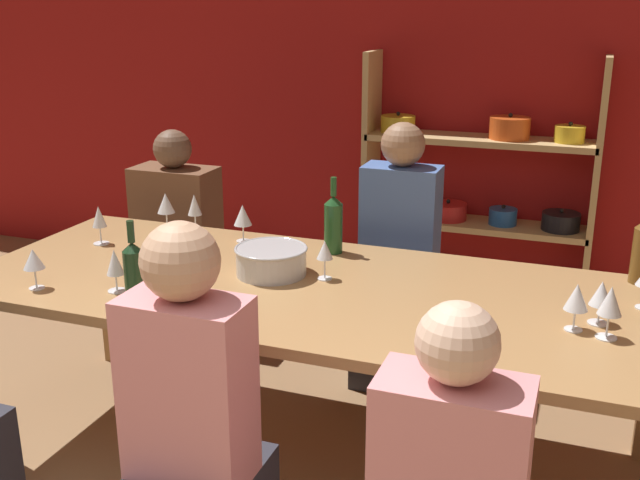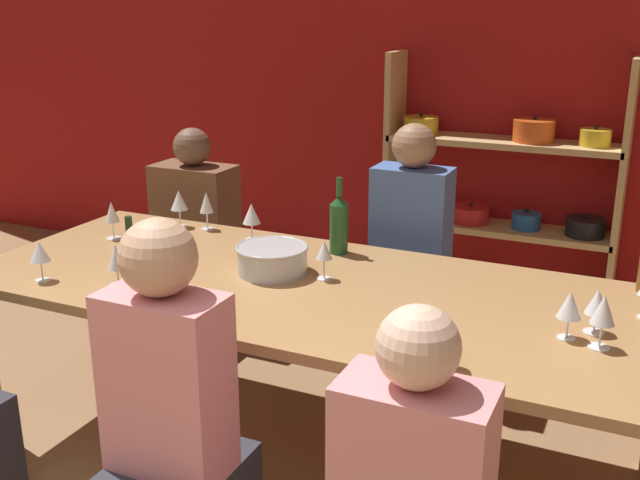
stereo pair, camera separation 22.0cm
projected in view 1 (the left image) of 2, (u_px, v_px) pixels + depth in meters
wall_back_red at (421, 78)px, 4.52m from camera, size 8.80×0.06×2.70m
shelf_unit at (478, 210)px, 4.42m from camera, size 1.33×0.30×1.52m
dining_table at (311, 302)px, 2.88m from camera, size 2.72×1.09×0.75m
mixing_bowl at (271, 260)px, 2.96m from camera, size 0.29×0.29×0.11m
wine_bottle_dark at (134, 271)px, 2.66m from camera, size 0.07×0.07×0.31m
wine_bottle_amber at (333, 223)px, 3.19m from camera, size 0.08×0.08×0.33m
wine_glass_empty_a at (33, 260)px, 2.79m from camera, size 0.08×0.08×0.16m
wine_glass_red_a at (610, 302)px, 2.37m from camera, size 0.08×0.08×0.18m
wine_glass_empty_b at (577, 298)px, 2.43m from camera, size 0.08×0.08×0.16m
wine_glass_empty_c at (194, 206)px, 3.48m from camera, size 0.07×0.07×0.18m
wine_glass_red_b at (467, 329)px, 2.20m from camera, size 0.08×0.08×0.16m
wine_glass_white_a at (166, 204)px, 3.51m from camera, size 0.08×0.08×0.18m
wine_glass_red_c at (99, 218)px, 3.31m from camera, size 0.07×0.07×0.17m
wine_glass_white_b at (325, 251)px, 2.89m from camera, size 0.06×0.06×0.16m
wine_glass_red_e at (115, 264)px, 2.76m from camera, size 0.07×0.07×0.16m
wine_glass_empty_d at (601, 294)px, 2.48m from camera, size 0.08×0.08×0.15m
wine_glass_white_c at (243, 216)px, 3.34m from camera, size 0.08×0.08×0.17m
person_near_a at (193, 468)px, 2.22m from camera, size 0.36×0.45×1.23m
person_far_a at (179, 262)px, 4.15m from camera, size 0.45×0.56×1.15m
person_far_b at (398, 286)px, 3.61m from camera, size 0.35×0.44×1.27m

